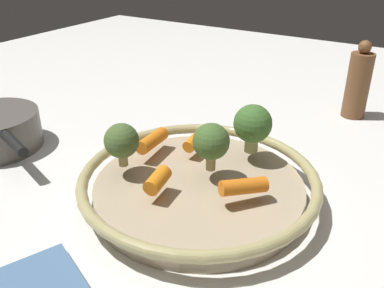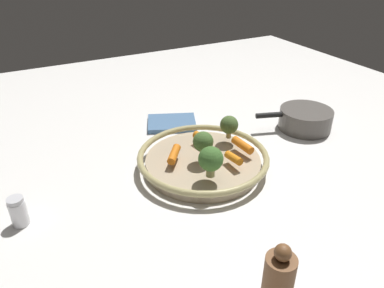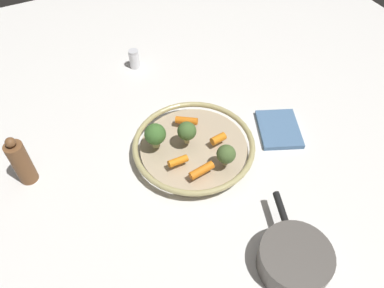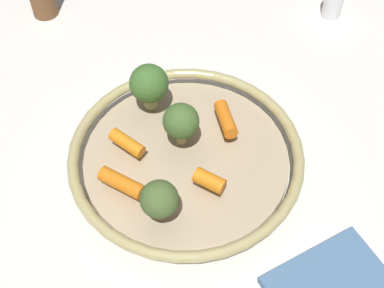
% 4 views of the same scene
% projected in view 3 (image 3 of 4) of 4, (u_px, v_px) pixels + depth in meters
% --- Properties ---
extents(ground_plane, '(2.10, 2.10, 0.00)m').
position_uv_depth(ground_plane, '(194.00, 153.00, 1.04)').
color(ground_plane, silver).
extents(serving_bowl, '(0.33, 0.33, 0.04)m').
position_uv_depth(serving_bowl, '(194.00, 147.00, 1.03)').
color(serving_bowl, tan).
rests_on(serving_bowl, ground_plane).
extents(baby_carrot_right, '(0.06, 0.06, 0.03)m').
position_uv_depth(baby_carrot_right, '(187.00, 121.00, 1.05)').
color(baby_carrot_right, orange).
rests_on(baby_carrot_right, serving_bowl).
extents(baby_carrot_left, '(0.03, 0.05, 0.02)m').
position_uv_depth(baby_carrot_left, '(218.00, 139.00, 1.00)').
color(baby_carrot_left, orange).
rests_on(baby_carrot_left, serving_bowl).
extents(baby_carrot_back, '(0.02, 0.05, 0.02)m').
position_uv_depth(baby_carrot_back, '(178.00, 161.00, 0.96)').
color(baby_carrot_back, orange).
rests_on(baby_carrot_back, serving_bowl).
extents(baby_carrot_near_rim, '(0.03, 0.07, 0.02)m').
position_uv_depth(baby_carrot_near_rim, '(202.00, 170.00, 0.94)').
color(baby_carrot_near_rim, orange).
rests_on(baby_carrot_near_rim, serving_bowl).
extents(broccoli_floret_edge, '(0.06, 0.06, 0.07)m').
position_uv_depth(broccoli_floret_edge, '(155.00, 135.00, 0.97)').
color(broccoli_floret_edge, tan).
rests_on(broccoli_floret_edge, serving_bowl).
extents(broccoli_floret_large, '(0.05, 0.05, 0.06)m').
position_uv_depth(broccoli_floret_large, '(226.00, 154.00, 0.93)').
color(broccoli_floret_large, tan).
rests_on(broccoli_floret_large, serving_bowl).
extents(broccoli_floret_mid, '(0.05, 0.05, 0.07)m').
position_uv_depth(broccoli_floret_mid, '(187.00, 131.00, 0.98)').
color(broccoli_floret_mid, tan).
rests_on(broccoli_floret_mid, serving_bowl).
extents(salt_shaker, '(0.03, 0.03, 0.07)m').
position_uv_depth(salt_shaker, '(134.00, 59.00, 1.27)').
color(salt_shaker, white).
rests_on(salt_shaker, ground_plane).
extents(pepper_mill, '(0.05, 0.05, 0.16)m').
position_uv_depth(pepper_mill, '(21.00, 162.00, 0.93)').
color(pepper_mill, brown).
rests_on(pepper_mill, ground_plane).
extents(saucepan, '(0.23, 0.16, 0.06)m').
position_uv_depth(saucepan, '(294.00, 259.00, 0.81)').
color(saucepan, '#56514C').
rests_on(saucepan, ground_plane).
extents(dish_towel, '(0.18, 0.16, 0.01)m').
position_uv_depth(dish_towel, '(279.00, 129.00, 1.09)').
color(dish_towel, '#4C7099').
rests_on(dish_towel, ground_plane).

